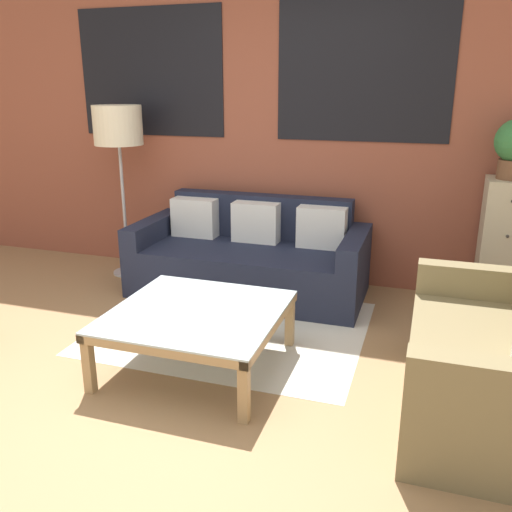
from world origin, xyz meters
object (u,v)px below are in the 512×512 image
(coffee_table, at_px, (197,318))
(floor_lamp, at_px, (118,130))
(settee_vintage, at_px, (498,362))
(drawer_cabinet, at_px, (502,246))
(couch_dark, at_px, (251,259))

(coffee_table, relative_size, floor_lamp, 0.66)
(coffee_table, height_order, floor_lamp, floor_lamp)
(settee_vintage, height_order, coffee_table, settee_vintage)
(floor_lamp, distance_m, drawer_cabinet, 3.31)
(settee_vintage, height_order, floor_lamp, floor_lamp)
(coffee_table, bearing_deg, couch_dark, 94.69)
(floor_lamp, bearing_deg, drawer_cabinet, 2.61)
(coffee_table, distance_m, floor_lamp, 2.20)
(drawer_cabinet, bearing_deg, couch_dark, -173.67)
(coffee_table, relative_size, drawer_cabinet, 0.98)
(couch_dark, relative_size, coffee_table, 1.90)
(settee_vintage, distance_m, floor_lamp, 3.52)
(couch_dark, distance_m, settee_vintage, 2.26)
(couch_dark, xyz_separation_m, floor_lamp, (-1.24, 0.07, 1.03))
(couch_dark, xyz_separation_m, settee_vintage, (1.82, -1.34, 0.02))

